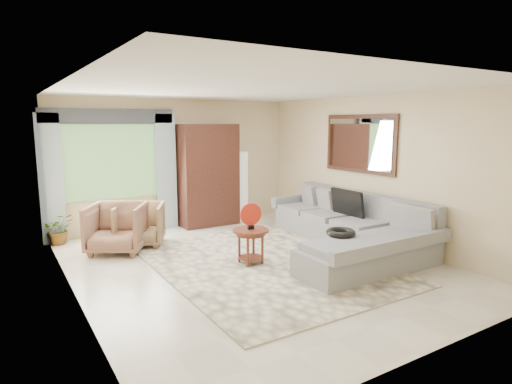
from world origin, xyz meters
TOP-DOWN VIEW (x-y plane):
  - ground at (0.00, 0.00)m, footprint 6.00×6.00m
  - area_rug at (0.14, -0.05)m, footprint 3.00×4.00m
  - sectional_sofa at (1.78, -0.18)m, footprint 2.30×3.46m
  - tv_screen at (2.05, 0.18)m, footprint 0.14×0.74m
  - garden_hose at (1.00, -0.79)m, footprint 0.43×0.43m
  - coffee_table at (-0.02, 0.06)m, footprint 0.55×0.55m
  - red_disc at (-0.02, 0.06)m, footprint 0.34×0.08m
  - armchair_left at (-1.58, 1.77)m, footprint 1.21×1.22m
  - armchair_right at (-1.14, 1.96)m, footprint 1.07×1.08m
  - potted_plant at (-2.34, 2.78)m, footprint 0.52×0.46m
  - armoire at (0.55, 2.72)m, footprint 1.20×0.55m
  - floor_lamp at (1.35, 2.78)m, footprint 0.24×0.24m
  - window at (-1.35, 2.97)m, footprint 1.80×0.04m
  - curtain_left at (-2.40, 2.88)m, footprint 0.40×0.08m
  - curtain_right at (-0.30, 2.88)m, footprint 0.40×0.08m
  - valance at (-1.35, 2.90)m, footprint 2.40×0.12m
  - wall_mirror at (2.46, 0.35)m, footprint 0.05×1.70m

SIDE VIEW (x-z plane):
  - ground at x=0.00m, z-range 0.00..0.00m
  - area_rug at x=0.14m, z-range 0.00..0.02m
  - potted_plant at x=-2.34m, z-range 0.00..0.55m
  - sectional_sofa at x=1.78m, z-range -0.17..0.73m
  - coffee_table at x=-0.02m, z-range 0.01..0.56m
  - armchair_right at x=-1.14m, z-range 0.00..0.74m
  - armchair_left at x=-1.58m, z-range 0.00..0.82m
  - garden_hose at x=1.00m, z-range 0.50..0.59m
  - tv_screen at x=2.05m, z-range 0.48..0.96m
  - floor_lamp at x=1.35m, z-range 0.00..1.50m
  - red_disc at x=-0.02m, z-range 0.61..0.95m
  - armoire at x=0.55m, z-range 0.00..2.10m
  - curtain_left at x=-2.40m, z-range 0.00..2.30m
  - curtain_right at x=-0.30m, z-range 0.00..2.30m
  - window at x=-1.35m, z-range 0.70..2.10m
  - wall_mirror at x=2.46m, z-range 1.22..2.27m
  - valance at x=-1.35m, z-range 2.12..2.38m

